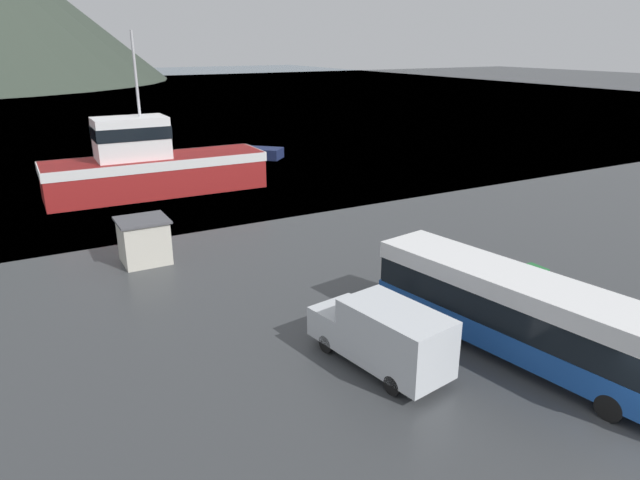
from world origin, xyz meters
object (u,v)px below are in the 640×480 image
Objects in this scene: dock_kiosk at (144,240)px; fishing_boat at (152,165)px; tour_bus at (517,311)px; storage_bin at (531,282)px; delivery_van at (384,334)px; small_boat at (256,153)px.

fishing_boat is at bearing 74.50° from dock_kiosk.
tour_bus is 5.82m from storage_bin.
delivery_van is at bearing -170.12° from storage_bin.
dock_kiosk is at bearing 99.59° from delivery_van.
dock_kiosk is (-9.90, 16.53, -0.58)m from tour_bus.
tour_bus is at bearing 35.29° from small_boat.
fishing_boat reaches higher than storage_bin.
tour_bus reaches higher than delivery_van.
fishing_boat is at bearing -8.54° from small_boat.
tour_bus is 2.33× the size of small_boat.
storage_bin is 0.55× the size of dock_kiosk.
storage_bin is at bearing -42.20° from dock_kiosk.
tour_bus is 5.13m from delivery_van.
fishing_boat is 15.13m from dock_kiosk.
fishing_boat reaches higher than small_boat.
delivery_van is 4.17× the size of storage_bin.
delivery_van is 0.36× the size of fishing_boat.
tour_bus is 8.57× the size of storage_bin.
small_boat is (16.73, 23.98, -0.70)m from dock_kiosk.
storage_bin is 0.27× the size of small_boat.
tour_bus is at bearing -59.09° from dock_kiosk.
dock_kiosk reaches higher than small_boat.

